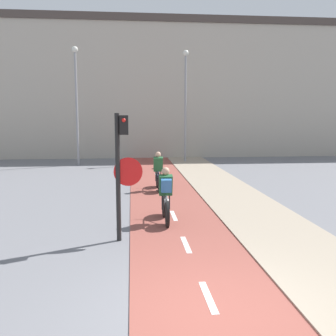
{
  "coord_description": "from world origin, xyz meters",
  "views": [
    {
      "loc": [
        -1.21,
        -5.14,
        2.95
      ],
      "look_at": [
        0.0,
        7.22,
        1.2
      ],
      "focal_mm": 40.0,
      "sensor_mm": 36.0,
      "label": 1
    }
  ],
  "objects_px": {
    "traffic_light_pole": "(122,163)",
    "cyclist_far": "(158,173)",
    "street_lamp_far": "(76,94)",
    "cyclist_near": "(166,197)",
    "street_lamp_sidewalk": "(185,95)"
  },
  "relations": [
    {
      "from": "street_lamp_sidewalk",
      "to": "cyclist_far",
      "type": "relative_size",
      "value": 4.04
    },
    {
      "from": "cyclist_far",
      "to": "street_lamp_sidewalk",
      "type": "bearing_deg",
      "value": 75.24
    },
    {
      "from": "street_lamp_far",
      "to": "cyclist_near",
      "type": "relative_size",
      "value": 4.0
    },
    {
      "from": "street_lamp_sidewalk",
      "to": "cyclist_near",
      "type": "distance_m",
      "value": 14.2
    },
    {
      "from": "street_lamp_far",
      "to": "street_lamp_sidewalk",
      "type": "relative_size",
      "value": 0.99
    },
    {
      "from": "traffic_light_pole",
      "to": "cyclist_far",
      "type": "bearing_deg",
      "value": 77.94
    },
    {
      "from": "cyclist_far",
      "to": "cyclist_near",
      "type": "bearing_deg",
      "value": -91.46
    },
    {
      "from": "street_lamp_far",
      "to": "cyclist_near",
      "type": "distance_m",
      "value": 13.71
    },
    {
      "from": "street_lamp_sidewalk",
      "to": "cyclist_far",
      "type": "height_order",
      "value": "street_lamp_sidewalk"
    },
    {
      "from": "street_lamp_far",
      "to": "cyclist_far",
      "type": "distance_m",
      "value": 9.78
    },
    {
      "from": "street_lamp_far",
      "to": "street_lamp_sidewalk",
      "type": "height_order",
      "value": "street_lamp_sidewalk"
    },
    {
      "from": "traffic_light_pole",
      "to": "street_lamp_sidewalk",
      "type": "bearing_deg",
      "value": 76.31
    },
    {
      "from": "traffic_light_pole",
      "to": "cyclist_far",
      "type": "xyz_separation_m",
      "value": [
        1.27,
        5.95,
        -1.19
      ]
    },
    {
      "from": "street_lamp_sidewalk",
      "to": "cyclist_near",
      "type": "height_order",
      "value": "street_lamp_sidewalk"
    },
    {
      "from": "traffic_light_pole",
      "to": "cyclist_near",
      "type": "distance_m",
      "value": 2.16
    }
  ]
}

